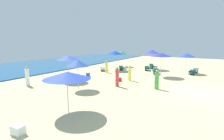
% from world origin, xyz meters
% --- Properties ---
extents(ground_plane, '(60.00, 60.00, 0.00)m').
position_xyz_m(ground_plane, '(0.00, 0.00, 0.00)').
color(ground_plane, beige).
extents(ocean, '(60.00, 14.11, 0.12)m').
position_xyz_m(ocean, '(0.00, 22.94, 0.06)').
color(ocean, '#1E5B93').
rests_on(ocean, ground_plane).
extents(umbrella_0, '(2.16, 2.16, 2.55)m').
position_xyz_m(umbrella_0, '(4.93, 3.91, 2.36)').
color(umbrella_0, silver).
rests_on(umbrella_0, ground_plane).
extents(lounge_chair_0_0, '(1.50, 0.89, 0.74)m').
position_xyz_m(lounge_chair_0_0, '(6.05, 4.74, 0.28)').
color(lounge_chair_0_0, silver).
rests_on(lounge_chair_0_0, ground_plane).
extents(umbrella_1, '(1.86, 1.86, 2.35)m').
position_xyz_m(umbrella_1, '(-3.76, 8.00, 2.10)').
color(umbrella_1, silver).
rests_on(umbrella_1, ground_plane).
extents(umbrella_2, '(2.16, 2.16, 2.57)m').
position_xyz_m(umbrella_2, '(5.89, 10.24, 2.34)').
color(umbrella_2, silver).
rests_on(umbrella_2, ground_plane).
extents(lounge_chair_2_0, '(1.54, 0.70, 0.70)m').
position_xyz_m(lounge_chair_2_0, '(6.46, 9.39, 0.25)').
color(lounge_chair_2_0, silver).
rests_on(lounge_chair_2_0, ground_plane).
extents(lounge_chair_2_1, '(1.48, 0.88, 0.62)m').
position_xyz_m(lounge_chair_2_1, '(4.65, 11.14, 0.23)').
color(lounge_chair_2_1, silver).
rests_on(lounge_chair_2_1, ground_plane).
extents(umbrella_3, '(2.05, 2.05, 2.40)m').
position_xyz_m(umbrella_3, '(8.55, 1.91, 2.17)').
color(umbrella_3, silver).
rests_on(umbrella_3, ground_plane).
extents(lounge_chair_3_0, '(1.42, 0.93, 0.67)m').
position_xyz_m(lounge_chair_3_0, '(7.80, 1.10, 0.28)').
color(lounge_chair_3_0, silver).
rests_on(lounge_chair_3_0, ground_plane).
extents(lounge_chair_3_1, '(1.52, 1.21, 0.68)m').
position_xyz_m(lounge_chair_3_1, '(9.20, 1.04, 0.24)').
color(lounge_chair_3_1, silver).
rests_on(lounge_chair_3_1, ground_plane).
extents(umbrella_4, '(2.48, 2.48, 2.22)m').
position_xyz_m(umbrella_4, '(-7.64, 5.22, 2.03)').
color(umbrella_4, silver).
rests_on(umbrella_4, ground_plane).
extents(umbrella_5, '(1.93, 1.93, 2.37)m').
position_xyz_m(umbrella_5, '(9.62, 11.31, 2.11)').
color(umbrella_5, silver).
rests_on(umbrella_5, ground_plane).
extents(umbrella_6, '(2.32, 2.32, 2.68)m').
position_xyz_m(umbrella_6, '(9.19, 6.46, 2.42)').
color(umbrella_6, silver).
rests_on(umbrella_6, ground_plane).
extents(lounge_chair_6_0, '(1.62, 0.90, 0.71)m').
position_xyz_m(lounge_chair_6_0, '(8.07, 6.57, 0.27)').
color(lounge_chair_6_0, silver).
rests_on(lounge_chair_6_0, ground_plane).
extents(lounge_chair_6_1, '(1.49, 0.84, 0.75)m').
position_xyz_m(lounge_chair_6_1, '(10.03, 6.43, 0.28)').
color(lounge_chair_6_1, silver).
rests_on(lounge_chair_6_1, ground_plane).
extents(umbrella_7, '(2.15, 2.15, 2.45)m').
position_xyz_m(umbrella_7, '(-1.94, 10.82, 2.25)').
color(umbrella_7, silver).
rests_on(umbrella_7, ground_plane).
extents(lounge_chair_7_0, '(1.37, 0.84, 0.66)m').
position_xyz_m(lounge_chair_7_0, '(-1.05, 10.75, 0.24)').
color(lounge_chair_7_0, silver).
rests_on(lounge_chair_7_0, ground_plane).
extents(beachgoer_0, '(0.42, 0.42, 1.68)m').
position_xyz_m(beachgoer_0, '(-1.42, 5.75, 0.80)').
color(beachgoer_0, '#E74346').
rests_on(beachgoer_0, ground_plane).
extents(beachgoer_1, '(0.46, 0.46, 1.56)m').
position_xyz_m(beachgoer_1, '(-0.51, 2.64, 0.72)').
color(beachgoer_1, '#4EA847').
rests_on(beachgoer_1, ground_plane).
extents(beachgoer_2, '(0.41, 0.41, 1.51)m').
position_xyz_m(beachgoer_2, '(3.80, 10.22, 0.72)').
color(beachgoer_2, '#F0E052').
rests_on(beachgoer_2, ground_plane).
extents(beachgoer_3, '(0.35, 0.35, 1.68)m').
position_xyz_m(beachgoer_3, '(-5.18, 12.47, 0.79)').
color(beachgoer_3, white).
rests_on(beachgoer_3, ground_plane).
extents(beachgoer_4, '(0.41, 0.41, 1.50)m').
position_xyz_m(beachgoer_4, '(1.18, 5.82, 0.71)').
color(beachgoer_4, '#F9F551').
rests_on(beachgoer_4, ground_plane).
extents(cooler_box_0, '(0.42, 0.55, 0.39)m').
position_xyz_m(cooler_box_0, '(-10.39, 5.30, 0.20)').
color(cooler_box_0, white).
rests_on(cooler_box_0, ground_plane).
extents(cooler_box_1, '(0.54, 0.47, 0.36)m').
position_xyz_m(cooler_box_1, '(0.81, 10.68, 0.18)').
color(cooler_box_1, blue).
rests_on(cooler_box_1, ground_plane).
extents(cooler_box_2, '(0.54, 0.55, 0.35)m').
position_xyz_m(cooler_box_2, '(0.42, 6.59, 0.17)').
color(cooler_box_2, red).
rests_on(cooler_box_2, ground_plane).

